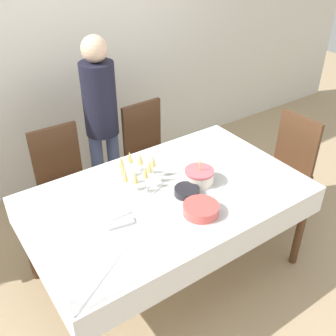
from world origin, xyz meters
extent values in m
plane|color=tan|center=(0.00, 0.00, 0.00)|extent=(12.00, 12.00, 0.00)
cube|color=silver|center=(0.00, 1.67, 1.35)|extent=(8.00, 0.05, 2.70)
cube|color=white|center=(0.00, 0.00, 0.73)|extent=(1.87, 1.14, 0.03)
cube|color=white|center=(0.00, 0.00, 0.64)|extent=(1.90, 1.17, 0.21)
cylinder|color=#51331E|center=(0.87, -0.51, 0.36)|extent=(0.06, 0.06, 0.72)
cylinder|color=#51331E|center=(-0.87, 0.51, 0.36)|extent=(0.06, 0.06, 0.72)
cylinder|color=#51331E|center=(0.87, 0.51, 0.36)|extent=(0.06, 0.06, 0.72)
cube|color=#51331E|center=(-0.42, 0.82, 0.42)|extent=(0.43, 0.43, 0.04)
cube|color=#51331E|center=(-0.41, 1.01, 0.69)|extent=(0.40, 0.05, 0.50)
cylinder|color=#51331E|center=(-0.25, 0.64, 0.20)|extent=(0.04, 0.04, 0.40)
cylinder|color=#51331E|center=(-0.61, 0.65, 0.20)|extent=(0.04, 0.04, 0.40)
cylinder|color=#51331E|center=(-0.24, 1.00, 0.20)|extent=(0.04, 0.04, 0.40)
cylinder|color=#51331E|center=(-0.60, 1.01, 0.20)|extent=(0.04, 0.04, 0.40)
cube|color=#51331E|center=(0.42, 0.82, 0.42)|extent=(0.43, 0.43, 0.04)
cube|color=#51331E|center=(0.41, 1.01, 0.69)|extent=(0.40, 0.05, 0.50)
cylinder|color=#51331E|center=(0.61, 0.65, 0.20)|extent=(0.04, 0.04, 0.40)
cylinder|color=#51331E|center=(0.25, 0.63, 0.20)|extent=(0.04, 0.04, 0.40)
cylinder|color=#51331E|center=(0.59, 1.01, 0.20)|extent=(0.04, 0.04, 0.40)
cylinder|color=#51331E|center=(0.23, 0.99, 0.20)|extent=(0.04, 0.04, 0.40)
cube|color=#51331E|center=(1.18, 0.00, 0.42)|extent=(0.44, 0.44, 0.04)
cube|color=#51331E|center=(1.38, 0.01, 0.69)|extent=(0.06, 0.40, 0.50)
cylinder|color=#51331E|center=(1.01, -0.19, 0.20)|extent=(0.04, 0.04, 0.40)
cylinder|color=#51331E|center=(0.99, 0.17, 0.20)|extent=(0.04, 0.04, 0.40)
cylinder|color=#51331E|center=(1.37, -0.17, 0.20)|extent=(0.04, 0.04, 0.40)
cylinder|color=#51331E|center=(1.35, 0.19, 0.20)|extent=(0.04, 0.04, 0.40)
cylinder|color=silver|center=(0.26, -0.02, 0.79)|extent=(0.20, 0.20, 0.08)
cylinder|color=#D15B66|center=(0.26, -0.02, 0.84)|extent=(0.21, 0.21, 0.02)
cylinder|color=yellow|center=(0.26, -0.02, 0.88)|extent=(0.01, 0.01, 0.06)
sphere|color=#F9CC4C|center=(0.26, -0.02, 0.92)|extent=(0.01, 0.01, 0.01)
cylinder|color=silver|center=(-0.11, 0.22, 0.75)|extent=(0.36, 0.36, 0.01)
cylinder|color=silver|center=(0.02, 0.22, 0.76)|extent=(0.05, 0.05, 0.00)
cylinder|color=silver|center=(0.02, 0.22, 0.80)|extent=(0.01, 0.01, 0.08)
cone|color=#E0CC72|center=(0.02, 0.22, 0.89)|extent=(0.04, 0.04, 0.08)
cylinder|color=silver|center=(-0.04, 0.29, 0.76)|extent=(0.05, 0.05, 0.00)
cylinder|color=silver|center=(-0.04, 0.29, 0.80)|extent=(0.01, 0.01, 0.08)
cone|color=#E0CC72|center=(-0.04, 0.29, 0.89)|extent=(0.04, 0.04, 0.08)
cylinder|color=silver|center=(-0.08, 0.36, 0.76)|extent=(0.05, 0.05, 0.00)
cylinder|color=silver|center=(-0.08, 0.36, 0.80)|extent=(0.01, 0.01, 0.08)
cone|color=#E0CC72|center=(-0.08, 0.36, 0.89)|extent=(0.04, 0.04, 0.08)
cylinder|color=silver|center=(-0.17, 0.34, 0.76)|extent=(0.05, 0.05, 0.00)
cylinder|color=silver|center=(-0.17, 0.34, 0.80)|extent=(0.01, 0.01, 0.08)
cone|color=#E0CC72|center=(-0.17, 0.34, 0.89)|extent=(0.04, 0.04, 0.08)
cylinder|color=silver|center=(-0.20, 0.25, 0.76)|extent=(0.05, 0.05, 0.00)
cylinder|color=silver|center=(-0.20, 0.25, 0.80)|extent=(0.01, 0.01, 0.08)
cone|color=#E0CC72|center=(-0.20, 0.25, 0.89)|extent=(0.04, 0.04, 0.08)
cylinder|color=silver|center=(-0.23, 0.17, 0.76)|extent=(0.05, 0.05, 0.00)
cylinder|color=silver|center=(-0.23, 0.17, 0.80)|extent=(0.01, 0.01, 0.08)
cone|color=#E0CC72|center=(-0.23, 0.17, 0.89)|extent=(0.04, 0.04, 0.08)
cylinder|color=silver|center=(-0.18, 0.11, 0.76)|extent=(0.05, 0.05, 0.00)
cylinder|color=silver|center=(-0.18, 0.11, 0.80)|extent=(0.01, 0.01, 0.08)
cone|color=#E0CC72|center=(-0.18, 0.11, 0.89)|extent=(0.04, 0.04, 0.08)
cylinder|color=silver|center=(-0.10, 0.13, 0.76)|extent=(0.05, 0.05, 0.00)
cylinder|color=silver|center=(-0.10, 0.13, 0.80)|extent=(0.01, 0.01, 0.08)
cone|color=#E0CC72|center=(-0.10, 0.13, 0.89)|extent=(0.04, 0.04, 0.08)
cylinder|color=silver|center=(-0.04, 0.17, 0.76)|extent=(0.05, 0.05, 0.00)
cylinder|color=silver|center=(-0.04, 0.17, 0.80)|extent=(0.01, 0.01, 0.08)
cone|color=#E0CC72|center=(-0.04, 0.17, 0.89)|extent=(0.04, 0.04, 0.08)
cylinder|color=#CC4C47|center=(0.05, -0.30, 0.75)|extent=(0.23, 0.23, 0.01)
cylinder|color=#CC4C47|center=(0.05, -0.30, 0.76)|extent=(0.23, 0.23, 0.01)
cylinder|color=#CC4C47|center=(0.05, -0.30, 0.77)|extent=(0.23, 0.23, 0.01)
cylinder|color=#CC4C47|center=(0.05, -0.30, 0.77)|extent=(0.23, 0.23, 0.01)
cylinder|color=#CC4C47|center=(0.05, -0.30, 0.78)|extent=(0.23, 0.23, 0.01)
cylinder|color=#CC4C47|center=(0.05, -0.30, 0.79)|extent=(0.23, 0.23, 0.01)
cylinder|color=#CC4C47|center=(0.05, -0.30, 0.79)|extent=(0.23, 0.23, 0.01)
cylinder|color=#CC4C47|center=(0.05, -0.30, 0.80)|extent=(0.23, 0.23, 0.01)
cylinder|color=#CC4C47|center=(0.05, -0.30, 0.81)|extent=(0.23, 0.23, 0.01)
cylinder|color=black|center=(0.10, -0.09, 0.75)|extent=(0.17, 0.17, 0.01)
cylinder|color=black|center=(0.10, -0.09, 0.76)|extent=(0.17, 0.17, 0.01)
cylinder|color=black|center=(0.10, -0.09, 0.77)|extent=(0.17, 0.17, 0.01)
cylinder|color=black|center=(0.10, -0.09, 0.77)|extent=(0.17, 0.17, 0.01)
cylinder|color=black|center=(0.10, -0.09, 0.78)|extent=(0.17, 0.17, 0.01)
cylinder|color=black|center=(0.10, -0.09, 0.79)|extent=(0.17, 0.17, 0.01)
cylinder|color=black|center=(0.10, -0.09, 0.79)|extent=(0.17, 0.17, 0.01)
cube|color=silver|center=(0.27, -0.20, 0.75)|extent=(0.28, 0.14, 0.00)
cube|color=silver|center=(-0.43, -0.11, 0.76)|extent=(0.18, 0.09, 0.02)
cube|color=white|center=(-0.40, 0.03, 0.75)|extent=(0.15, 0.15, 0.01)
cylinder|color=#3F4C72|center=(-0.07, 0.99, 0.39)|extent=(0.11, 0.11, 0.78)
cylinder|color=#3F4C72|center=(0.09, 0.99, 0.39)|extent=(0.11, 0.11, 0.78)
cylinder|color=black|center=(0.01, 0.99, 1.08)|extent=(0.28, 0.28, 0.61)
sphere|color=#D8B293|center=(0.01, 0.99, 1.49)|extent=(0.21, 0.21, 0.21)
camera|label=1|loc=(-1.23, -1.78, 2.36)|focal=42.00mm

